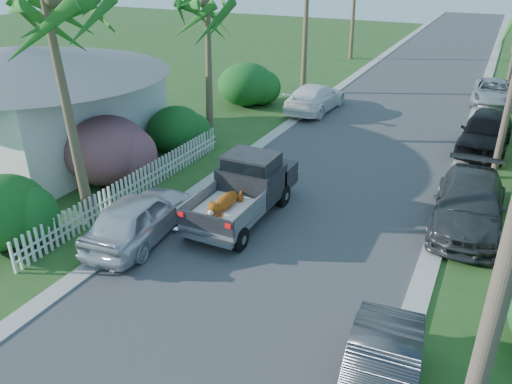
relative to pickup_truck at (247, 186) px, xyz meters
The scene contains 20 objects.
ground 6.38m from the pickup_truck, 73.38° to the right, with size 120.00×120.00×0.00m, color #26491B.
road 19.07m from the pickup_truck, 84.57° to the left, with size 8.00×100.00×0.02m, color #38383A.
curb_left 19.15m from the pickup_truck, 97.50° to the left, with size 0.60×100.00×0.06m, color #A5A39E.
curb_right 19.94m from the pickup_truck, 72.16° to the left, with size 0.60×100.00×0.06m, color #A5A39E.
pickup_truck is the anchor object (origin of this frame).
parked_car_rn 8.51m from the pickup_truck, 45.57° to the right, with size 1.40×4.01×1.32m, color #2F3134.
parked_car_rm 7.21m from the pickup_truck, 19.34° to the left, with size 2.15×5.29×1.53m, color #303335.
parked_car_rf 12.13m from the pickup_truck, 55.88° to the left, with size 2.01×5.00×1.70m, color black.
parked_car_rd 19.75m from the pickup_truck, 70.27° to the left, with size 2.20×4.78×1.33m, color #ABADB3.
parked_car_ln 3.73m from the pickup_truck, 126.85° to the right, with size 1.77×4.40×1.50m, color silver.
parked_car_lf 12.68m from the pickup_truck, 99.77° to the left, with size 2.08×5.12×1.48m, color white.
palm_l_a 7.98m from the pickup_truck, 145.36° to the right, with size 4.40×4.40×8.20m.
palm_l_b 9.32m from the pickup_truck, 129.98° to the left, with size 4.40×4.40×7.40m.
shrub_l_a 7.61m from the pickup_truck, 138.51° to the right, with size 2.60×2.86×2.20m, color #113E12.
shrub_l_b 6.00m from the pickup_truck, behind, with size 3.00×3.30×2.60m, color #B81A6C.
shrub_l_c 6.86m from the pickup_truck, 144.71° to the left, with size 2.40×2.64×2.00m, color #113E12.
shrub_l_d 13.47m from the pickup_truck, 117.39° to the left, with size 3.20×3.52×2.40m, color #113E12.
picket_fence 4.26m from the pickup_truck, behind, with size 0.10×11.00×1.00m, color white.
house_left 11.29m from the pickup_truck, behind, with size 9.00×8.00×4.60m.
utility_pole_a 11.50m from the pickup_truck, 47.36° to the right, with size 1.60×0.26×9.00m.
Camera 1 is at (5.13, -7.42, 8.12)m, focal length 35.00 mm.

